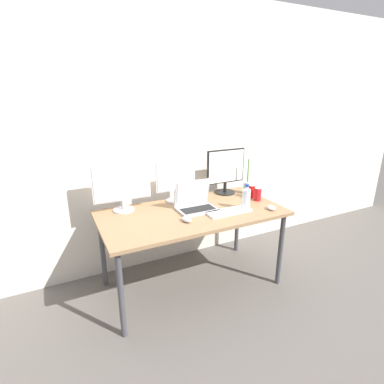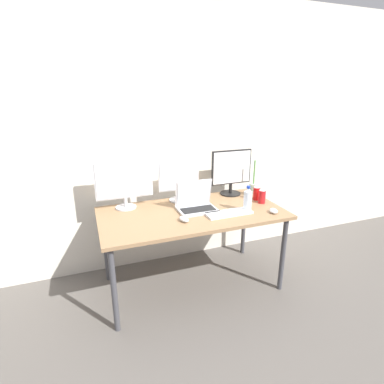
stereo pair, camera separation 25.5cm
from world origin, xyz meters
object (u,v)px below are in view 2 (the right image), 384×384
laptop_silver (196,203)px  keyboard_main (229,213)px  monitor_center (179,179)px  mouse_by_laptop (184,219)px  water_bottle (248,200)px  bamboo_vase (253,189)px  soda_can_near_keyboard (262,197)px  work_desk (192,218)px  monitor_right (231,171)px  monitor_left (124,182)px  soda_can_by_laptop (257,193)px  mouse_by_keyboard (274,211)px

laptop_silver → keyboard_main: 0.31m
monitor_center → laptop_silver: (0.07, -0.27, -0.16)m
laptop_silver → mouse_by_laptop: laptop_silver is taller
water_bottle → bamboo_vase: bearing=52.4°
monitor_center → mouse_by_laptop: monitor_center is taller
keyboard_main → soda_can_near_keyboard: (0.41, 0.14, 0.05)m
keyboard_main → soda_can_near_keyboard: bearing=17.6°
work_desk → bamboo_vase: 0.76m
monitor_right → water_bottle: 0.49m
mouse_by_laptop → water_bottle: water_bottle is taller
monitor_left → soda_can_by_laptop: size_ratio=3.97×
monitor_center → laptop_silver: monitor_center is taller
work_desk → water_bottle: 0.51m
monitor_left → soda_can_near_keyboard: monitor_left is taller
mouse_by_laptop → soda_can_near_keyboard: size_ratio=0.83×
monitor_right → water_bottle: size_ratio=1.95×
monitor_right → soda_can_near_keyboard: size_ratio=3.59×
soda_can_near_keyboard → monitor_left: bearing=165.5°
monitor_left → water_bottle: 1.09m
monitor_right → mouse_by_laptop: (-0.67, -0.48, -0.22)m
mouse_by_keyboard → bamboo_vase: size_ratio=0.27×
work_desk → monitor_right: size_ratio=3.52×
water_bottle → work_desk: bearing=160.6°
monitor_left → monitor_center: (0.51, 0.02, -0.03)m
monitor_center → soda_can_near_keyboard: size_ratio=3.16×
monitor_left → bamboo_vase: 1.27m
monitor_center → bamboo_vase: 0.77m
keyboard_main → mouse_by_laptop: 0.41m
keyboard_main → work_desk: bearing=147.5°
monitor_center → soda_can_by_laptop: size_ratio=3.16×
mouse_by_laptop → water_bottle: bearing=-12.6°
monitor_center → soda_can_near_keyboard: (0.71, -0.33, -0.15)m
laptop_silver → bamboo_vase: (0.68, 0.16, 0.01)m
mouse_by_keyboard → water_bottle: water_bottle is taller
monitor_right → mouse_by_laptop: monitor_right is taller
laptop_silver → mouse_by_keyboard: (0.60, -0.31, -0.04)m
work_desk → water_bottle: water_bottle is taller
mouse_by_keyboard → soda_can_near_keyboard: soda_can_near_keyboard is taller
water_bottle → soda_can_near_keyboard: water_bottle is taller
monitor_left → keyboard_main: monitor_left is taller
monitor_center → monitor_right: size_ratio=0.88×
monitor_center → soda_can_near_keyboard: monitor_center is taller
keyboard_main → bamboo_vase: (0.45, 0.36, 0.06)m
monitor_left → mouse_by_laptop: 0.65m
laptop_silver → water_bottle: size_ratio=1.44×
monitor_center → soda_can_near_keyboard: 0.80m
monitor_center → bamboo_vase: size_ratio=1.11×
monitor_right → keyboard_main: (-0.26, -0.47, -0.23)m
mouse_by_keyboard → mouse_by_laptop: (-0.78, 0.10, 0.00)m
laptop_silver → bamboo_vase: 0.69m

